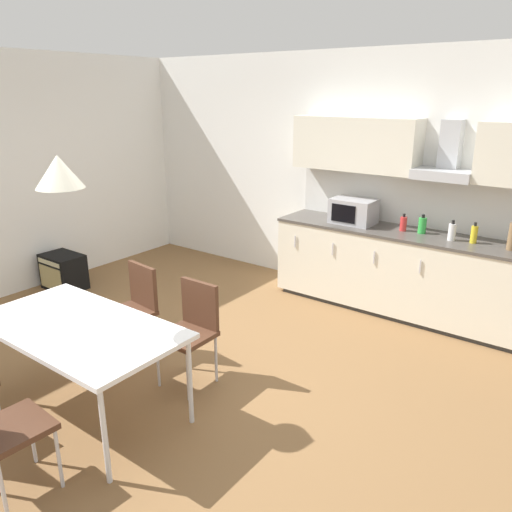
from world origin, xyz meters
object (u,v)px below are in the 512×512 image
at_px(bottle_green, 422,225).
at_px(microwave, 353,211).
at_px(bottle_red, 403,224).
at_px(chair_far_left, 135,302).
at_px(dining_table, 78,330).
at_px(guitar_amp, 63,272).
at_px(bottle_yellow, 474,234).
at_px(pendant_lamp, 59,172).
at_px(bottle_white, 452,232).
at_px(chair_far_right, 192,323).

bearing_deg(bottle_green, microwave, -176.34).
relative_size(bottle_red, chair_far_left, 0.21).
bearing_deg(bottle_red, dining_table, -110.33).
bearing_deg(guitar_amp, bottle_yellow, 22.94).
height_order(bottle_yellow, guitar_amp, bottle_yellow).
relative_size(microwave, dining_table, 0.30).
relative_size(bottle_green, dining_table, 0.13).
relative_size(microwave, pendant_lamp, 1.50).
bearing_deg(bottle_white, pendant_lamp, -118.49).
distance_m(chair_far_right, chair_far_left, 0.72).
bearing_deg(chair_far_right, pendant_lamp, -113.92).
bearing_deg(dining_table, pendant_lamp, 45.00).
relative_size(bottle_red, dining_table, 0.12).
distance_m(bottle_red, chair_far_right, 2.60).
xyz_separation_m(chair_far_right, chair_far_left, (-0.72, -0.00, 0.00)).
bearing_deg(bottle_green, pendant_lamp, -113.15).
bearing_deg(guitar_amp, bottle_white, 23.55).
bearing_deg(microwave, bottle_white, -1.80).
height_order(bottle_red, chair_far_right, bottle_red).
height_order(microwave, bottle_green, microwave).
distance_m(bottle_white, dining_table, 3.62).
bearing_deg(bottle_red, microwave, -177.53).
distance_m(microwave, bottle_green, 0.78).
xyz_separation_m(bottle_white, chair_far_right, (-1.36, -2.35, -0.48)).
relative_size(bottle_white, pendant_lamp, 0.65).
relative_size(bottle_yellow, chair_far_right, 0.24).
bearing_deg(chair_far_left, pendant_lamp, -66.60).
bearing_deg(chair_far_right, microwave, 83.89).
xyz_separation_m(microwave, bottle_green, (0.77, 0.05, -0.05)).
relative_size(bottle_yellow, guitar_amp, 0.40).
relative_size(microwave, chair_far_right, 0.55).
bearing_deg(bottle_white, guitar_amp, -156.45).
bearing_deg(chair_far_right, bottle_white, 60.00).
distance_m(chair_far_left, pendant_lamp, 1.59).
relative_size(bottle_yellow, dining_table, 0.13).
bearing_deg(chair_far_right, bottle_red, 70.93).
height_order(bottle_red, guitar_amp, bottle_red).
relative_size(bottle_green, guitar_amp, 0.39).
distance_m(microwave, chair_far_left, 2.63).
relative_size(bottle_white, guitar_amp, 0.40).
xyz_separation_m(microwave, pendant_lamp, (-0.62, -3.21, 0.78)).
xyz_separation_m(bottle_green, pendant_lamp, (-1.39, -3.26, 0.84)).
height_order(dining_table, chair_far_left, chair_far_left).
bearing_deg(bottle_green, bottle_yellow, -5.42).
bearing_deg(pendant_lamp, dining_table, -135.00).
distance_m(chair_far_right, pendant_lamp, 1.59).
bearing_deg(dining_table, microwave, 79.09).
relative_size(dining_table, chair_far_right, 1.85).
distance_m(bottle_green, bottle_yellow, 0.53).
xyz_separation_m(microwave, dining_table, (-0.62, -3.21, -0.38)).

